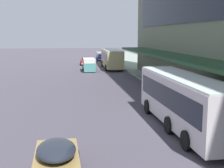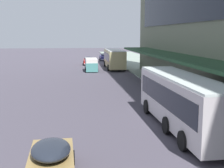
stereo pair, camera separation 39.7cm
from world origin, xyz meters
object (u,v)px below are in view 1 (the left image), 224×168
(sedan_oncoming_front, at_px, (86,61))
(sedan_lead_mid, at_px, (57,162))
(transit_bus_kerbside_front, at_px, (112,58))
(transit_bus_kerbside_rear, at_px, (184,99))
(sedan_lead_near, at_px, (101,57))
(vw_van, at_px, (89,64))

(sedan_oncoming_front, height_order, sedan_lead_mid, sedan_oncoming_front)
(sedan_oncoming_front, relative_size, sedan_lead_mid, 1.03)
(transit_bus_kerbside_front, xyz_separation_m, transit_bus_kerbside_rear, (-0.50, -33.26, 0.03))
(sedan_lead_near, bearing_deg, sedan_oncoming_front, -113.24)
(sedan_oncoming_front, bearing_deg, transit_bus_kerbside_rear, -85.29)
(transit_bus_kerbside_front, relative_size, sedan_oncoming_front, 2.12)
(sedan_lead_near, xyz_separation_m, vw_van, (-3.96, -19.24, 0.32))
(transit_bus_kerbside_rear, xyz_separation_m, sedan_lead_near, (0.48, 49.45, -1.06))
(sedan_lead_near, bearing_deg, transit_bus_kerbside_rear, -90.56)
(sedan_oncoming_front, xyz_separation_m, vw_van, (-0.14, -10.34, 0.35))
(transit_bus_kerbside_front, height_order, vw_van, transit_bus_kerbside_front)
(transit_bus_kerbside_front, bearing_deg, sedan_lead_near, 90.05)
(transit_bus_kerbside_front, xyz_separation_m, sedan_lead_near, (-0.01, 16.19, -1.02))
(transit_bus_kerbside_front, distance_m, transit_bus_kerbside_rear, 33.26)
(sedan_lead_mid, height_order, vw_van, vw_van)
(vw_van, bearing_deg, sedan_lead_mid, -96.15)
(sedan_lead_near, height_order, vw_van, vw_van)
(transit_bus_kerbside_rear, bearing_deg, sedan_oncoming_front, 94.71)
(sedan_oncoming_front, distance_m, vw_van, 10.34)
(transit_bus_kerbside_rear, height_order, sedan_lead_near, transit_bus_kerbside_rear)
(transit_bus_kerbside_rear, height_order, vw_van, transit_bus_kerbside_rear)
(transit_bus_kerbside_rear, distance_m, sedan_lead_near, 49.47)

